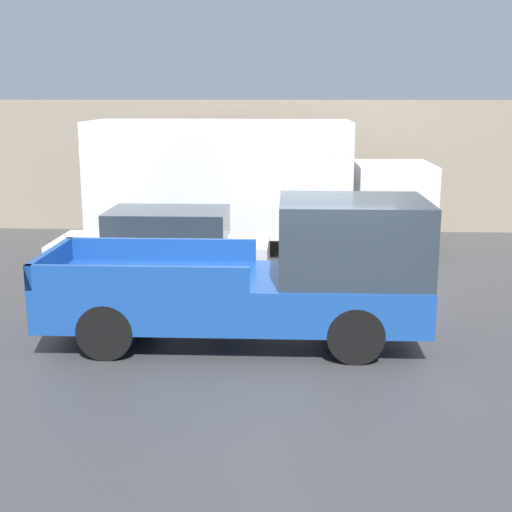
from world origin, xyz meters
The scene contains 6 objects.
ground_plane centered at (0.00, 0.00, 0.00)m, with size 60.00×60.00×0.00m, color #3D3D3F.
building_wall centered at (0.00, 9.22, 1.76)m, with size 28.00×0.15×3.53m.
pickup_truck centered at (-0.65, 0.15, 1.01)m, with size 5.64×2.03×2.16m.
car centered at (-2.89, 3.55, 0.74)m, with size 4.22×1.84×1.45m.
delivery_truck centered at (-1.42, 6.62, 1.67)m, with size 7.95×2.40×3.07m.
newspaper_box centered at (0.75, 8.90, 0.48)m, with size 0.45×0.40×0.95m.
Camera 1 is at (-0.44, -10.16, 3.64)m, focal length 50.00 mm.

